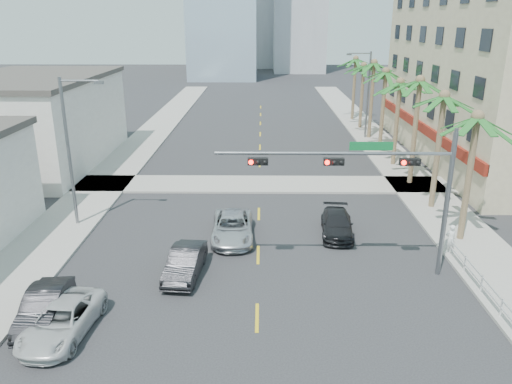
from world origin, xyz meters
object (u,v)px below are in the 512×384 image
Objects in this scene: car_lane_right at (337,224)px; car_lane_left at (185,263)px; pedestrian at (451,239)px; car_parked_mid at (44,307)px; car_parked_far at (62,320)px; traffic_signal_mast at (382,177)px; car_lane_center at (232,227)px.

car_lane_left is at bearing -143.58° from car_lane_right.
car_lane_right is 6.28m from pedestrian.
car_parked_mid is 0.96× the size of car_lane_right.
car_lane_right is (12.42, 10.07, -0.01)m from car_parked_far.
traffic_signal_mast is 2.63× the size of car_lane_left.
traffic_signal_mast reaches higher than pedestrian.
car_parked_mid is at bearing -141.18° from car_lane_right.
traffic_signal_mast is at bearing -71.97° from car_lane_right.
car_lane_center is at bearing 150.17° from traffic_signal_mast.
car_parked_mid is at bearing 146.30° from car_parked_far.
car_lane_left is 2.63× the size of pedestrian.
car_parked_mid is 0.84× the size of car_lane_center.
car_lane_right is (-1.16, 4.86, -4.42)m from traffic_signal_mast.
car_parked_mid is at bearing -137.47° from car_lane_left.
car_lane_left is at bearing 32.65° from car_parked_mid.
pedestrian is at bearing 14.71° from car_lane_left.
car_parked_mid is 1.01× the size of car_lane_left.
car_lane_left is at bearing 55.39° from car_parked_far.
car_lane_left reaches higher than car_lane_right.
pedestrian reaches higher than car_lane_left.
pedestrian is (13.89, 2.43, 0.26)m from car_lane_left.
car_parked_mid is 6.68m from car_lane_left.
car_parked_mid is 0.91× the size of car_parked_far.
traffic_signal_mast is 6.48m from pedestrian.
car_parked_far is at bearing -44.42° from car_parked_mid.
car_lane_center is 11.97m from pedestrian.
pedestrian is (5.68, -2.67, 0.31)m from car_lane_right.
car_lane_right is at bearing 4.44° from car_lane_center.
pedestrian is at bearing -20.65° from car_lane_right.
car_lane_right is at bearing 29.17° from car_parked_mid.
traffic_signal_mast is at bearing 19.20° from pedestrian.
car_lane_left is (5.28, 4.09, -0.00)m from car_parked_mid.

